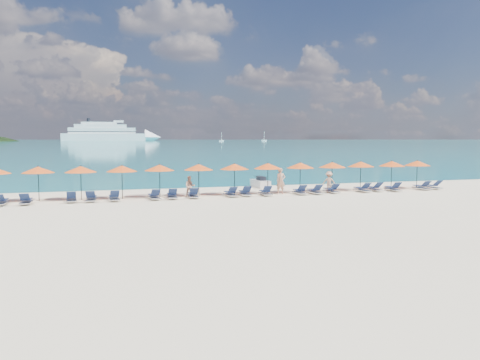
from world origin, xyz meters
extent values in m
plane|color=beige|center=(0.00, 0.00, 0.00)|extent=(1400.00, 1400.00, 0.00)
cube|color=#1FA9B2|center=(0.00, 660.00, 0.01)|extent=(1600.00, 1300.00, 0.01)
cube|color=white|center=(-10.88, 599.76, 4.69)|extent=(103.76, 22.68, 9.37)
cone|color=white|center=(50.95, 597.39, 4.69)|extent=(21.40, 21.40, 20.62)
cube|color=white|center=(-12.76, 599.83, 13.12)|extent=(83.05, 19.08, 7.50)
cube|color=white|center=(-14.63, 599.90, 18.75)|extent=(64.43, 16.50, 4.69)
cube|color=white|center=(-16.50, 599.97, 22.50)|extent=(43.71, 12.90, 3.28)
cube|color=black|center=(-12.76, 599.83, 11.72)|extent=(84.09, 19.31, 0.84)
cube|color=black|center=(-12.76, 599.83, 15.00)|extent=(82.01, 18.85, 0.84)
cylinder|color=black|center=(-29.43, 600.47, 26.25)|extent=(4.12, 4.12, 5.16)
cube|color=white|center=(113.93, 475.33, 0.72)|extent=(5.38, 1.79, 1.43)
cylinder|color=white|center=(113.93, 475.33, 5.38)|extent=(0.32, 0.32, 8.96)
cube|color=white|center=(173.18, 503.32, 0.83)|extent=(6.22, 2.07, 1.66)
cylinder|color=white|center=(173.18, 503.32, 6.22)|extent=(0.37, 0.37, 10.37)
cube|color=silver|center=(3.46, 8.99, 0.31)|extent=(1.04, 2.52, 0.57)
cube|color=black|center=(3.47, 8.79, 0.72)|extent=(0.56, 1.05, 0.36)
cylinder|color=black|center=(3.43, 9.61, 0.88)|extent=(0.57, 0.09, 0.06)
imported|color=tan|center=(3.38, 4.10, 0.95)|extent=(0.70, 0.46, 1.89)
imported|color=tan|center=(-3.24, 4.21, 0.73)|extent=(0.77, 0.53, 1.46)
imported|color=tan|center=(7.14, 3.93, 0.79)|extent=(1.13, 0.83, 1.59)
cylinder|color=black|center=(-12.94, 4.89, 1.10)|extent=(0.05, 0.05, 2.20)
cone|color=#E95318|center=(-12.94, 4.89, 2.02)|extent=(2.10, 2.10, 0.42)
sphere|color=black|center=(-12.94, 4.89, 2.24)|extent=(0.08, 0.08, 0.08)
cylinder|color=black|center=(-10.34, 4.68, 1.10)|extent=(0.05, 0.05, 2.20)
cone|color=#E95318|center=(-10.34, 4.68, 2.02)|extent=(2.10, 2.10, 0.42)
sphere|color=black|center=(-10.34, 4.68, 2.24)|extent=(0.08, 0.08, 0.08)
cylinder|color=black|center=(-7.73, 4.63, 1.10)|extent=(0.05, 0.05, 2.20)
cone|color=#E95318|center=(-7.73, 4.63, 2.02)|extent=(2.10, 2.10, 0.42)
sphere|color=black|center=(-7.73, 4.63, 2.24)|extent=(0.08, 0.08, 0.08)
cylinder|color=black|center=(-5.21, 4.87, 1.10)|extent=(0.05, 0.05, 2.20)
cone|color=#E95318|center=(-5.21, 4.87, 2.02)|extent=(2.10, 2.10, 0.42)
sphere|color=black|center=(-5.21, 4.87, 2.24)|extent=(0.08, 0.08, 0.08)
cylinder|color=black|center=(-2.51, 4.74, 1.10)|extent=(0.05, 0.05, 2.20)
cone|color=#E95318|center=(-2.51, 4.74, 2.02)|extent=(2.10, 2.10, 0.42)
sphere|color=black|center=(-2.51, 4.74, 2.24)|extent=(0.08, 0.08, 0.08)
cylinder|color=black|center=(0.06, 4.65, 1.10)|extent=(0.05, 0.05, 2.20)
cone|color=#E95318|center=(0.06, 4.65, 2.02)|extent=(2.10, 2.10, 0.42)
sphere|color=black|center=(0.06, 4.65, 2.24)|extent=(0.08, 0.08, 0.08)
cylinder|color=black|center=(2.58, 4.64, 1.10)|extent=(0.05, 0.05, 2.20)
cone|color=#E95318|center=(2.58, 4.64, 2.02)|extent=(2.10, 2.10, 0.42)
sphere|color=black|center=(2.58, 4.64, 2.24)|extent=(0.08, 0.08, 0.08)
cylinder|color=black|center=(5.13, 4.66, 1.10)|extent=(0.05, 0.05, 2.20)
cone|color=#E95318|center=(5.13, 4.66, 2.02)|extent=(2.10, 2.10, 0.42)
sphere|color=black|center=(5.13, 4.66, 2.24)|extent=(0.08, 0.08, 0.08)
cylinder|color=black|center=(7.74, 4.64, 1.10)|extent=(0.05, 0.05, 2.20)
cone|color=#E95318|center=(7.74, 4.64, 2.02)|extent=(2.10, 2.10, 0.42)
sphere|color=black|center=(7.74, 4.64, 2.24)|extent=(0.08, 0.08, 0.08)
cylinder|color=black|center=(10.33, 4.91, 1.10)|extent=(0.05, 0.05, 2.20)
cone|color=#E95318|center=(10.33, 4.91, 2.02)|extent=(2.10, 2.10, 0.42)
sphere|color=black|center=(10.33, 4.91, 2.24)|extent=(0.08, 0.08, 0.08)
cylinder|color=black|center=(13.01, 4.78, 1.10)|extent=(0.05, 0.05, 2.20)
cone|color=#E95318|center=(13.01, 4.78, 2.02)|extent=(2.10, 2.10, 0.42)
sphere|color=black|center=(13.01, 4.78, 2.24)|extent=(0.08, 0.08, 0.08)
cylinder|color=black|center=(15.42, 4.85, 1.10)|extent=(0.05, 0.05, 2.20)
cone|color=#E95318|center=(15.42, 4.85, 2.02)|extent=(2.10, 2.10, 0.42)
sphere|color=black|center=(15.42, 4.85, 2.24)|extent=(0.08, 0.08, 0.08)
cube|color=silver|center=(-14.89, 3.45, 0.14)|extent=(0.62, 1.70, 0.06)
cube|color=#162447|center=(-14.89, 3.70, 0.30)|extent=(0.55, 1.10, 0.04)
cube|color=silver|center=(-13.49, 3.39, 0.14)|extent=(0.63, 1.71, 0.06)
cube|color=#162447|center=(-13.49, 3.64, 0.30)|extent=(0.56, 1.10, 0.04)
cube|color=#162447|center=(-13.49, 2.84, 0.55)|extent=(0.55, 0.54, 0.43)
cube|color=silver|center=(-10.90, 3.67, 0.14)|extent=(0.74, 1.74, 0.06)
cube|color=#162447|center=(-10.92, 3.92, 0.30)|extent=(0.63, 1.14, 0.04)
cube|color=#162447|center=(-10.86, 3.12, 0.55)|extent=(0.59, 0.57, 0.43)
cube|color=silver|center=(-9.69, 3.63, 0.14)|extent=(0.73, 1.74, 0.06)
cube|color=#162447|center=(-9.67, 3.88, 0.30)|extent=(0.62, 1.13, 0.04)
cube|color=#162447|center=(-9.73, 3.08, 0.55)|extent=(0.58, 0.57, 0.43)
cube|color=silver|center=(-8.29, 3.59, 0.14)|extent=(0.73, 1.74, 0.06)
cube|color=#162447|center=(-8.31, 3.84, 0.30)|extent=(0.62, 1.13, 0.04)
cube|color=#162447|center=(-8.26, 3.05, 0.55)|extent=(0.58, 0.57, 0.43)
cube|color=silver|center=(-5.75, 3.54, 0.14)|extent=(0.77, 1.75, 0.06)
cube|color=#162447|center=(-5.77, 3.79, 0.30)|extent=(0.65, 1.15, 0.04)
cube|color=#162447|center=(-5.70, 2.99, 0.55)|extent=(0.60, 0.59, 0.43)
cube|color=silver|center=(-4.55, 3.59, 0.14)|extent=(0.70, 1.73, 0.06)
cube|color=#162447|center=(-4.54, 3.84, 0.30)|extent=(0.60, 1.12, 0.04)
cube|color=#162447|center=(-4.58, 3.04, 0.55)|extent=(0.57, 0.56, 0.43)
cube|color=silver|center=(-3.13, 3.63, 0.14)|extent=(0.71, 1.73, 0.06)
cube|color=#162447|center=(-3.12, 3.88, 0.30)|extent=(0.61, 1.13, 0.04)
cube|color=#162447|center=(-3.16, 3.09, 0.55)|extent=(0.58, 0.57, 0.43)
cube|color=silver|center=(-0.51, 3.64, 0.14)|extent=(0.68, 1.72, 0.06)
cube|color=#162447|center=(-0.51, 3.89, 0.30)|extent=(0.59, 1.12, 0.04)
cube|color=#162447|center=(-0.48, 3.09, 0.55)|extent=(0.57, 0.56, 0.43)
cube|color=silver|center=(0.57, 3.72, 0.14)|extent=(0.71, 1.73, 0.06)
cube|color=#162447|center=(0.58, 3.97, 0.30)|extent=(0.61, 1.13, 0.04)
cube|color=#162447|center=(0.54, 3.17, 0.55)|extent=(0.58, 0.57, 0.43)
cube|color=silver|center=(2.01, 3.56, 0.14)|extent=(0.72, 1.73, 0.06)
cube|color=#162447|center=(2.03, 3.81, 0.30)|extent=(0.61, 1.13, 0.04)
cube|color=#162447|center=(1.98, 3.02, 0.55)|extent=(0.58, 0.57, 0.43)
cube|color=silver|center=(4.61, 3.49, 0.14)|extent=(0.73, 1.74, 0.06)
cube|color=#162447|center=(4.63, 3.74, 0.30)|extent=(0.62, 1.14, 0.04)
cube|color=#162447|center=(4.57, 2.94, 0.55)|extent=(0.59, 0.57, 0.43)
cube|color=silver|center=(5.75, 3.43, 0.14)|extent=(0.63, 1.70, 0.06)
cube|color=#162447|center=(5.75, 3.68, 0.30)|extent=(0.55, 1.10, 0.04)
cube|color=#162447|center=(5.75, 2.88, 0.55)|extent=(0.55, 0.54, 0.43)
cube|color=silver|center=(7.20, 3.66, 0.14)|extent=(0.65, 1.71, 0.06)
cube|color=#162447|center=(7.20, 3.91, 0.30)|extent=(0.57, 1.11, 0.04)
cube|color=#162447|center=(7.21, 3.11, 0.55)|extent=(0.56, 0.55, 0.43)
cube|color=silver|center=(9.72, 3.61, 0.14)|extent=(0.70, 1.73, 0.06)
cube|color=#162447|center=(9.71, 3.86, 0.30)|extent=(0.60, 1.12, 0.04)
cube|color=#162447|center=(9.75, 3.06, 0.55)|extent=(0.57, 0.56, 0.43)
cube|color=silver|center=(10.81, 3.76, 0.14)|extent=(0.78, 1.75, 0.06)
cube|color=#162447|center=(10.78, 4.01, 0.30)|extent=(0.66, 1.15, 0.04)
cube|color=#162447|center=(10.86, 3.22, 0.55)|extent=(0.60, 0.59, 0.43)
cube|color=silver|center=(12.27, 3.44, 0.14)|extent=(0.73, 1.74, 0.06)
cube|color=#162447|center=(12.29, 3.69, 0.30)|extent=(0.62, 1.13, 0.04)
cube|color=#162447|center=(12.24, 2.89, 0.55)|extent=(0.59, 0.57, 0.43)
cube|color=silver|center=(14.97, 3.61, 0.14)|extent=(0.66, 1.72, 0.06)
cube|color=#162447|center=(14.98, 3.86, 0.30)|extent=(0.58, 1.11, 0.04)
cube|color=#162447|center=(14.96, 3.06, 0.55)|extent=(0.56, 0.55, 0.43)
cube|color=silver|center=(16.08, 3.76, 0.14)|extent=(0.75, 1.74, 0.06)
cube|color=#162447|center=(16.06, 4.01, 0.30)|extent=(0.64, 1.14, 0.04)
cube|color=#162447|center=(16.13, 3.21, 0.55)|extent=(0.59, 0.58, 0.43)
camera|label=1|loc=(-8.70, -27.41, 4.07)|focal=35.00mm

